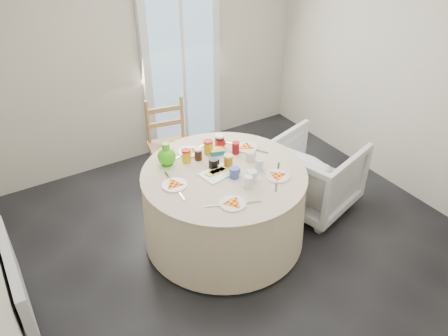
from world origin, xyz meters
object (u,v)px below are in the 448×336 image
armchair (314,173)px  radiator (17,281)px  wooden_chair (171,149)px  table (224,206)px  green_pitcher (166,154)px

armchair → radiator: bearing=72.2°
wooden_chair → armchair: 1.55m
table → green_pitcher: green_pitcher is taller
radiator → armchair: armchair is taller
table → green_pitcher: (-0.37, 0.38, 0.49)m
wooden_chair → radiator: bearing=-139.1°
radiator → green_pitcher: size_ratio=4.68×
armchair → green_pitcher: 1.57m
radiator → armchair: size_ratio=1.20×
wooden_chair → green_pitcher: (-0.35, -0.68, 0.40)m
radiator → armchair: bearing=-1.9°
table → wooden_chair: size_ratio=1.52×
green_pitcher → radiator: bearing=-170.2°
radiator → table: size_ratio=0.66×
radiator → wooden_chair: bearing=29.4°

